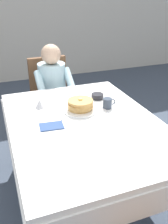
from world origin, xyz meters
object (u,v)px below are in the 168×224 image
object	(u,v)px
bowl_butter	(97,96)
fork_left_of_plate	(58,115)
dining_table_main	(85,131)
plate_breakfast	(80,110)
knife_right_of_plate	(103,108)
spoon_near_edge	(94,128)
cup_coffee	(108,103)
breakfast_stack	(80,104)
diner_person	(53,86)
chair_diner	(51,93)
syrup_pitcher	(40,104)

from	to	relation	value
bowl_butter	fork_left_of_plate	world-z (taller)	bowl_butter
dining_table_main	plate_breakfast	bearing A→B (deg)	80.33
knife_right_of_plate	spoon_near_edge	size ratio (longest dim) A/B	1.33
fork_left_of_plate	cup_coffee	bearing A→B (deg)	-95.18
breakfast_stack	diner_person	bearing A→B (deg)	91.72
breakfast_stack	fork_left_of_plate	size ratio (longest dim) A/B	1.19
chair_diner	dining_table_main	bearing A→B (deg)	89.61
dining_table_main	diner_person	bearing A→B (deg)	89.55
cup_coffee	spoon_near_edge	world-z (taller)	cup_coffee
chair_diner	diner_person	world-z (taller)	diner_person
dining_table_main	breakfast_stack	size ratio (longest dim) A/B	7.14
diner_person	plate_breakfast	world-z (taller)	diner_person
diner_person	spoon_near_edge	distance (m)	1.14
dining_table_main	syrup_pitcher	world-z (taller)	syrup_pitcher
chair_diner	breakfast_stack	bearing A→B (deg)	91.45
bowl_butter	diner_person	bearing A→B (deg)	111.25
chair_diner	syrup_pitcher	xyz separation A→B (m)	(-0.28, -0.82, 0.25)
plate_breakfast	breakfast_stack	bearing A→B (deg)	49.37
chair_diner	fork_left_of_plate	bearing A→B (deg)	80.59
knife_right_of_plate	spoon_near_edge	world-z (taller)	same
spoon_near_edge	diner_person	bearing A→B (deg)	97.65
diner_person	dining_table_main	bearing A→B (deg)	89.55
fork_left_of_plate	spoon_near_edge	world-z (taller)	same
fork_left_of_plate	knife_right_of_plate	distance (m)	0.38
dining_table_main	cup_coffee	xyz separation A→B (m)	(0.26, 0.15, 0.13)
diner_person	breakfast_stack	size ratio (longest dim) A/B	5.24
breakfast_stack	knife_right_of_plate	distance (m)	0.20
dining_table_main	bowl_butter	size ratio (longest dim) A/B	13.85
dining_table_main	syrup_pitcher	bearing A→B (deg)	127.51
syrup_pitcher	fork_left_of_plate	xyz separation A→B (m)	(0.11, -0.19, -0.04)
cup_coffee	knife_right_of_plate	size ratio (longest dim) A/B	0.57
chair_diner	knife_right_of_plate	world-z (taller)	chair_diner
bowl_butter	knife_right_of_plate	distance (m)	0.21
cup_coffee	chair_diner	bearing A→B (deg)	103.99
dining_table_main	bowl_butter	world-z (taller)	bowl_butter
cup_coffee	knife_right_of_plate	world-z (taller)	cup_coffee
breakfast_stack	knife_right_of_plate	bearing A→B (deg)	-6.86
chair_diner	bowl_butter	world-z (taller)	chair_diner
bowl_butter	dining_table_main	bearing A→B (deg)	-125.58
syrup_pitcher	fork_left_of_plate	size ratio (longest dim) A/B	0.44
spoon_near_edge	chair_diner	bearing A→B (deg)	97.57
cup_coffee	knife_right_of_plate	bearing A→B (deg)	170.71
breakfast_stack	knife_right_of_plate	world-z (taller)	breakfast_stack
knife_right_of_plate	cup_coffee	bearing A→B (deg)	-103.18
knife_right_of_plate	plate_breakfast	bearing A→B (deg)	80.10
diner_person	knife_right_of_plate	size ratio (longest dim) A/B	5.60
syrup_pitcher	spoon_near_edge	distance (m)	0.56
cup_coffee	syrup_pitcher	bearing A→B (deg)	159.75
dining_table_main	diner_person	world-z (taller)	diner_person
diner_person	bowl_butter	xyz separation A→B (m)	(0.25, -0.65, 0.09)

